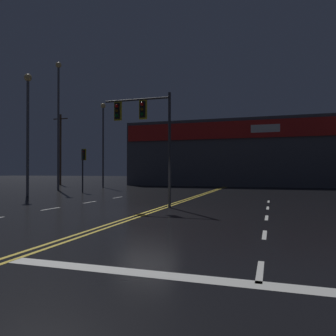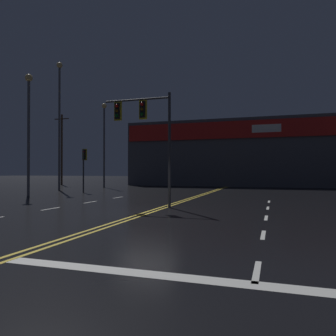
# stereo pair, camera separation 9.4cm
# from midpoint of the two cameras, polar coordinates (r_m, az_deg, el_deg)

# --- Properties ---
(ground_plane) EXTENTS (200.00, 200.00, 0.00)m
(ground_plane) POSITION_cam_midpoint_polar(r_m,az_deg,el_deg) (14.51, -3.53, -7.81)
(ground_plane) COLOR black
(road_markings) EXTENTS (14.93, 60.00, 0.01)m
(road_markings) POSITION_cam_midpoint_polar(r_m,az_deg,el_deg) (12.75, -1.99, -8.80)
(road_markings) COLOR gold
(road_markings) RESTS_ON ground
(traffic_signal_median) EXTENTS (3.66, 0.36, 5.81)m
(traffic_signal_median) POSITION_cam_midpoint_polar(r_m,az_deg,el_deg) (17.12, -4.24, 8.09)
(traffic_signal_median) COLOR #38383D
(traffic_signal_median) RESTS_ON ground
(traffic_signal_corner_northwest) EXTENTS (0.42, 0.36, 3.76)m
(traffic_signal_corner_northwest) POSITION_cam_midpoint_polar(r_m,az_deg,el_deg) (29.03, -14.32, 1.29)
(traffic_signal_corner_northwest) COLOR #38383D
(traffic_signal_corner_northwest) RESTS_ON ground
(streetlight_near_right) EXTENTS (0.56, 0.56, 9.51)m
(streetlight_near_right) POSITION_cam_midpoint_polar(r_m,az_deg,el_deg) (37.83, -10.99, 5.87)
(streetlight_near_right) COLOR #59595E
(streetlight_near_right) RESTS_ON ground
(streetlight_far_left) EXTENTS (0.56, 0.56, 9.10)m
(streetlight_far_left) POSITION_cam_midpoint_polar(r_m,az_deg,el_deg) (26.81, -23.01, 8.08)
(streetlight_far_left) COLOR #59595E
(streetlight_far_left) RESTS_ON ground
(streetlight_far_right) EXTENTS (0.56, 0.56, 12.36)m
(streetlight_far_right) POSITION_cam_midpoint_polar(r_m,az_deg,el_deg) (33.64, -18.31, 9.34)
(streetlight_far_right) COLOR #59595E
(streetlight_far_right) RESTS_ON ground
(building_backdrop) EXTENTS (25.67, 10.23, 8.14)m
(building_backdrop) POSITION_cam_midpoint_polar(r_m,az_deg,el_deg) (44.31, 11.15, 2.36)
(building_backdrop) COLOR #4C4C51
(building_backdrop) RESTS_ON ground
(utility_pole_row) EXTENTS (47.72, 0.26, 11.93)m
(utility_pole_row) POSITION_cam_midpoint_polar(r_m,az_deg,el_deg) (38.06, 14.53, 5.19)
(utility_pole_row) COLOR #4C3828
(utility_pole_row) RESTS_ON ground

